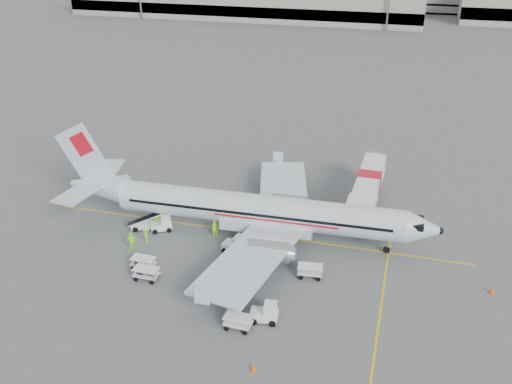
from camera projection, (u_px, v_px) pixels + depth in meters
ground at (251, 233)px, 58.93m from camera, size 360.00×360.00×0.00m
stripe_lead at (251, 233)px, 58.93m from camera, size 44.00×0.20×0.01m
stripe_cross at (382, 301)px, 48.60m from camera, size 0.20×20.00×0.01m
terminal_west at (245, 2)px, 178.97m from camera, size 110.00×22.00×9.00m
aircraft at (258, 191)px, 56.01m from camera, size 39.04×31.11×10.48m
jet_bridge at (368, 192)px, 62.70m from camera, size 3.53×16.70×4.37m
belt_loader at (147, 219)px, 59.31m from camera, size 4.63×3.06×2.35m
tug_fore at (264, 312)px, 45.93m from camera, size 2.36×1.53×1.72m
tug_mid at (235, 244)px, 55.21m from camera, size 2.64×1.81×1.87m
tug_aft at (161, 224)px, 59.07m from camera, size 2.45×2.10×1.65m
cart_loaded_a at (146, 274)px, 51.28m from camera, size 2.28×1.38×1.17m
cart_loaded_b at (143, 263)px, 52.85m from camera, size 2.28×1.42×1.16m
cart_empty_a at (238, 322)px, 45.21m from camera, size 2.27×1.41×1.15m
cart_empty_b at (310, 271)px, 51.63m from camera, size 2.37×1.57×1.17m
cone_nose at (492, 290)px, 49.47m from camera, size 0.43×0.43×0.70m
cone_port at (264, 182)px, 69.30m from camera, size 0.36×0.36×0.58m
cone_stbd at (254, 367)px, 41.07m from camera, size 0.43×0.43×0.70m
crew_a at (215, 228)px, 58.07m from camera, size 0.75×0.74×1.75m
crew_b at (158, 220)px, 59.63m from camera, size 0.99×0.89×1.66m
crew_c at (146, 235)px, 56.95m from camera, size 1.09×1.22×1.64m
crew_d at (132, 241)px, 55.69m from camera, size 1.15×1.07×1.90m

